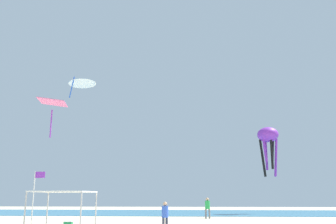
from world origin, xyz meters
name	(u,v)px	position (x,y,z in m)	size (l,w,h in m)	color
ocean_strip	(192,213)	(0.00, 29.07, 0.01)	(110.00, 18.17, 0.03)	teal
canopy_tent	(64,194)	(-6.49, -0.15, 2.17)	(2.78, 2.82, 2.30)	#B2B2B7
person_near_tent	(207,206)	(1.48, 16.62, 1.12)	(0.51, 0.46, 1.92)	slate
person_leftmost	(165,214)	(-1.57, 3.91, 1.01)	(0.41, 0.41, 1.72)	#33384C
banner_flag	(35,196)	(-8.70, 1.40, 2.07)	(0.61, 0.06, 3.40)	silver
cooler_box	(68,224)	(-8.51, 6.81, 0.18)	(0.57, 0.37, 0.35)	#1E8C4C
kite_diamond_pink	(52,104)	(-11.42, 9.74, 9.52)	(2.57, 2.58, 3.14)	pink
kite_delta_white	(82,81)	(-12.33, 20.22, 14.87)	(4.36, 4.36, 2.57)	white
kite_octopus_purple	(268,137)	(9.61, 26.95, 9.23)	(3.67, 3.67, 6.14)	purple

